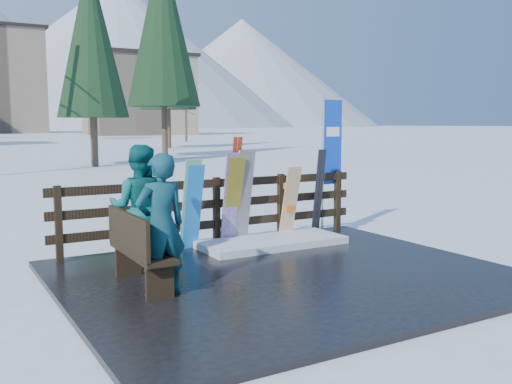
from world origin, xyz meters
TOP-DOWN VIEW (x-y plane):
  - ground at (0.00, 0.00)m, footprint 700.00×700.00m
  - deck at (0.00, 0.00)m, footprint 6.00×5.00m
  - fence at (0.00, 2.20)m, footprint 5.60×0.10m
  - snow_patch at (0.75, 1.60)m, footprint 2.48×1.00m
  - bench at (-2.03, 0.34)m, footprint 0.40×1.50m
  - snowboard_0 at (-0.53, 1.98)m, footprint 0.29×0.35m
  - snowboard_1 at (-0.58, 1.98)m, footprint 0.27×0.38m
  - snowboard_2 at (0.20, 1.98)m, footprint 0.29×0.39m
  - snowboard_3 at (0.15, 1.98)m, footprint 0.26×0.31m
  - snowboard_4 at (0.40, 1.98)m, footprint 0.31×0.33m
  - snowboard_5 at (1.35, 1.98)m, footprint 0.29×0.34m
  - ski_pair_a at (0.26, 2.05)m, footprint 0.16×0.34m
  - ski_pair_b at (2.04, 2.05)m, footprint 0.17×0.22m
  - rental_flag at (2.44, 2.25)m, footprint 0.45×0.04m
  - person_front at (-1.86, -0.09)m, footprint 0.65×0.44m
  - person_back at (-1.69, 1.20)m, footprint 1.08×1.00m
  - trees at (4.99, 48.31)m, footprint 42.15×68.80m

SIDE VIEW (x-z plane):
  - ground at x=0.00m, z-range 0.00..0.00m
  - deck at x=0.00m, z-range 0.00..0.08m
  - snow_patch at x=0.75m, z-range 0.08..0.20m
  - bench at x=-2.03m, z-range 0.11..1.08m
  - snowboard_5 at x=1.35m, z-range 0.08..1.39m
  - fence at x=0.00m, z-range 0.16..1.31m
  - snowboard_0 at x=-0.53m, z-range 0.08..1.49m
  - snowboard_1 at x=-0.58m, z-range 0.08..1.58m
  - snowboard_2 at x=0.20m, z-range 0.08..1.59m
  - snowboard_3 at x=0.15m, z-range 0.08..1.66m
  - ski_pair_b at x=2.04m, z-range 0.08..1.67m
  - snowboard_4 at x=0.40m, z-range 0.08..1.70m
  - person_front at x=-1.86m, z-range 0.08..1.80m
  - person_back at x=-1.69m, z-range 0.08..1.85m
  - ski_pair_a at x=0.26m, z-range 0.08..1.92m
  - rental_flag at x=2.44m, z-range 0.39..2.99m
  - trees at x=4.99m, z-range -0.75..12.54m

